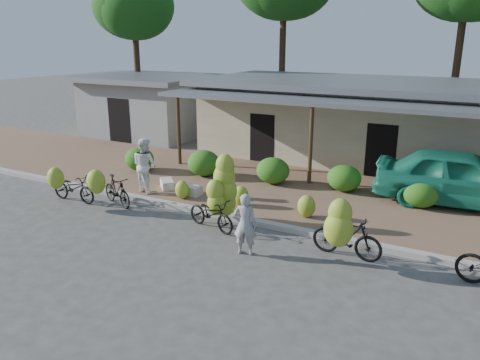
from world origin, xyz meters
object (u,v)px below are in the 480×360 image
at_px(bike_far_left, 71,186).
at_px(bike_left, 112,188).
at_px(bike_right, 344,232).
at_px(bystander, 145,165).
at_px(bike_center, 218,199).
at_px(sack_far, 167,184).
at_px(vendor, 245,224).
at_px(teal_van, 461,178).
at_px(tree_back_left, 132,5).
at_px(sack_near, 189,190).

height_order(bike_far_left, bike_left, bike_far_left).
relative_size(bike_far_left, bike_right, 0.99).
bearing_deg(bike_left, bystander, 12.59).
bearing_deg(bike_center, bystander, 86.33).
distance_m(bike_center, sack_far, 3.69).
bearing_deg(sack_far, bike_far_left, -129.78).
height_order(bike_left, bystander, bystander).
height_order(bike_far_left, vendor, vendor).
bearing_deg(bike_far_left, bike_right, -90.04).
bearing_deg(bike_center, sack_far, 74.84).
distance_m(vendor, teal_van, 7.34).
bearing_deg(vendor, bike_left, -26.16).
xyz_separation_m(bike_far_left, teal_van, (10.88, 5.34, 0.45)).
height_order(tree_back_left, bike_center, tree_back_left).
relative_size(bike_center, bystander, 1.12).
bearing_deg(sack_far, bike_left, -105.18).
relative_size(sack_far, vendor, 0.48).
xyz_separation_m(sack_far, teal_van, (8.90, 2.96, 0.72)).
distance_m(sack_far, bystander, 1.07).
xyz_separation_m(bike_center, sack_far, (-3.17, 1.81, -0.54)).
bearing_deg(tree_back_left, bike_far_left, -58.11).
height_order(tree_back_left, bike_right, tree_back_left).
xyz_separation_m(sack_near, bystander, (-1.45, -0.42, 0.76)).
xyz_separation_m(sack_far, bystander, (-0.38, -0.64, 0.77)).
bearing_deg(bike_far_left, sack_far, -40.70).
height_order(sack_far, teal_van, teal_van).
relative_size(bike_center, bike_right, 1.17).
relative_size(sack_far, bystander, 0.41).
bearing_deg(tree_back_left, bike_center, -42.46).
relative_size(bike_right, teal_van, 0.35).
bearing_deg(bystander, bike_left, 95.06).
distance_m(tree_back_left, bystander, 15.16).
relative_size(bike_right, sack_near, 2.05).
bearing_deg(bike_right, teal_van, -18.76).
xyz_separation_m(bike_left, vendor, (5.21, -0.98, 0.19)).
distance_m(sack_near, vendor, 4.58).
height_order(tree_back_left, vendor, tree_back_left).
relative_size(tree_back_left, bike_right, 4.98).
distance_m(bike_far_left, bike_right, 8.83).
xyz_separation_m(sack_near, vendor, (3.58, -2.81, 0.50)).
height_order(bike_far_left, sack_near, bike_far_left).
bearing_deg(bike_left, vendor, -80.75).
bearing_deg(bike_right, sack_far, 74.65).
bearing_deg(teal_van, sack_far, 103.55).
distance_m(sack_near, teal_van, 8.48).
bearing_deg(vendor, tree_back_left, -57.65).
height_order(bike_center, bystander, bike_center).
relative_size(bike_left, bystander, 0.90).
bearing_deg(bike_far_left, tree_back_left, 30.97).
distance_m(bystander, teal_van, 9.95).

